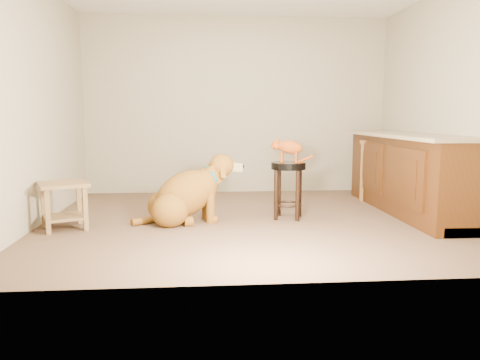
{
  "coord_description": "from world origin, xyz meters",
  "views": [
    {
      "loc": [
        -0.53,
        -5.06,
        1.14
      ],
      "look_at": [
        -0.12,
        0.01,
        0.45
      ],
      "focal_mm": 35.0,
      "sensor_mm": 36.0,
      "label": 1
    }
  ],
  "objects": [
    {
      "name": "golden_retriever",
      "position": [
        -0.71,
        -0.06,
        0.3
      ],
      "size": [
        1.23,
        0.68,
        0.79
      ],
      "rotation": [
        0.0,
        0.0,
        0.23
      ],
      "color": "brown",
      "rests_on": "ground"
    },
    {
      "name": "room_shell",
      "position": [
        0.0,
        0.0,
        1.68
      ],
      "size": [
        4.54,
        4.04,
        2.62
      ],
      "color": "#9F9980",
      "rests_on": "ground"
    },
    {
      "name": "tabby_kitten",
      "position": [
        0.42,
        0.07,
        0.8
      ],
      "size": [
        0.48,
        0.22,
        0.3
      ],
      "rotation": [
        0.0,
        0.0,
        -0.3
      ],
      "color": "#87380D",
      "rests_on": "padded_stool"
    },
    {
      "name": "padded_stool",
      "position": [
        0.43,
        0.06,
        0.45
      ],
      "size": [
        0.41,
        0.41,
        0.64
      ],
      "rotation": [
        0.0,
        0.0,
        -0.3
      ],
      "color": "black",
      "rests_on": "ground"
    },
    {
      "name": "floor",
      "position": [
        0.0,
        0.0,
        0.0
      ],
      "size": [
        4.5,
        4.0,
        0.01
      ],
      "primitive_type": "cube",
      "color": "brown",
      "rests_on": "ground"
    },
    {
      "name": "cabinet_run",
      "position": [
        1.94,
        0.3,
        0.44
      ],
      "size": [
        0.7,
        2.56,
        0.94
      ],
      "color": "#43230C",
      "rests_on": "ground"
    },
    {
      "name": "side_table",
      "position": [
        -1.94,
        -0.24,
        0.32
      ],
      "size": [
        0.61,
        0.61,
        0.48
      ],
      "rotation": [
        0.0,
        0.0,
        0.42
      ],
      "color": "olive",
      "rests_on": "ground"
    },
    {
      "name": "wood_stool",
      "position": [
        1.85,
        1.16,
        0.43
      ],
      "size": [
        0.56,
        0.56,
        0.83
      ],
      "rotation": [
        0.0,
        0.0,
        -0.32
      ],
      "color": "brown",
      "rests_on": "ground"
    }
  ]
}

